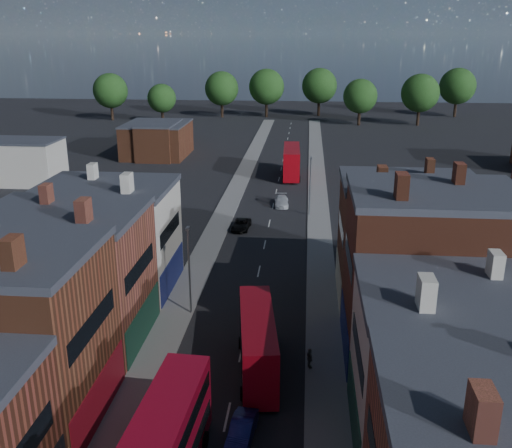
% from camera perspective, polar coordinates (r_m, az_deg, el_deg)
% --- Properties ---
extents(pavement_west, '(3.00, 200.00, 0.12)m').
position_cam_1_polar(pavement_west, '(69.88, -4.32, -1.29)').
color(pavement_west, gray).
rests_on(pavement_west, ground).
extents(pavement_east, '(3.00, 200.00, 0.12)m').
position_cam_1_polar(pavement_east, '(69.00, 6.39, -1.61)').
color(pavement_east, gray).
rests_on(pavement_east, ground).
extents(lamp_post_2, '(0.25, 0.70, 8.12)m').
position_cam_1_polar(lamp_post_2, '(49.65, -6.71, -4.06)').
color(lamp_post_2, slate).
rests_on(lamp_post_2, ground).
extents(lamp_post_3, '(0.25, 0.70, 8.12)m').
position_cam_1_polar(lamp_post_3, '(77.18, 5.44, 4.20)').
color(lamp_post_3, slate).
rests_on(lamp_post_3, ground).
extents(bus_1, '(3.76, 10.67, 4.51)m').
position_cam_1_polar(bus_1, '(42.11, 0.15, -11.74)').
color(bus_1, '#A40918').
rests_on(bus_1, ground).
extents(bus_2, '(3.30, 11.98, 5.14)m').
position_cam_1_polar(bus_2, '(99.07, 3.57, 6.29)').
color(bus_2, '#9B060E').
rests_on(bus_2, ground).
extents(car_1, '(1.78, 4.06, 1.30)m').
position_cam_1_polar(car_1, '(36.99, -1.43, -19.94)').
color(car_1, navy).
rests_on(car_1, ground).
extents(car_2, '(2.37, 4.65, 1.26)m').
position_cam_1_polar(car_2, '(72.33, -1.51, -0.07)').
color(car_2, black).
rests_on(car_2, ground).
extents(car_3, '(2.26, 4.87, 1.38)m').
position_cam_1_polar(car_3, '(82.37, 2.57, 2.29)').
color(car_3, silver).
rests_on(car_3, ground).
extents(ped_3, '(0.72, 1.00, 1.56)m').
position_cam_1_polar(ped_3, '(43.37, 5.39, -13.22)').
color(ped_3, '#56524A').
rests_on(ped_3, pavement_east).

